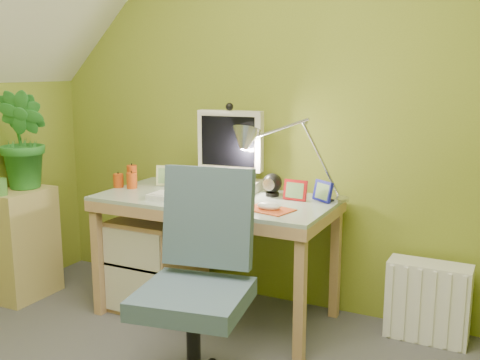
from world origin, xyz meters
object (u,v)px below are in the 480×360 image
at_px(side_ledge, 23,244).
at_px(potted_plant, 25,140).
at_px(desk_lamp, 306,141).
at_px(radiator, 428,301).
at_px(desk, 216,257).
at_px(task_chair, 193,296).
at_px(monitor, 230,145).

height_order(side_ledge, potted_plant, potted_plant).
bearing_deg(desk_lamp, radiator, 7.32).
xyz_separation_m(desk_lamp, potted_plant, (-1.61, -0.41, -0.04)).
distance_m(side_ledge, potted_plant, 0.64).
distance_m(desk, task_chair, 0.82).
height_order(desk_lamp, side_ledge, desk_lamp).
bearing_deg(monitor, task_chair, -77.05).
bearing_deg(desk, task_chair, -67.94).
height_order(monitor, task_chair, monitor).
bearing_deg(task_chair, radiator, 40.59).
bearing_deg(desk_lamp, potted_plant, -162.65).
bearing_deg(task_chair, potted_plant, 150.62).
xyz_separation_m(desk, potted_plant, (-1.16, -0.23, 0.62)).
bearing_deg(radiator, task_chair, -129.11).
height_order(monitor, potted_plant, potted_plant).
xyz_separation_m(potted_plant, radiator, (2.28, 0.46, -0.76)).
distance_m(side_ledge, radiator, 2.36).
distance_m(desk, radiator, 1.15).
bearing_deg(side_ledge, desk_lamp, 15.75).
relative_size(desk_lamp, task_chair, 0.69).
xyz_separation_m(desk, desk_lamp, (0.45, 0.18, 0.66)).
relative_size(desk_lamp, radiator, 1.53).
height_order(desk, potted_plant, potted_plant).
distance_m(monitor, radiator, 1.35).
xyz_separation_m(side_ledge, radiator, (2.30, 0.51, -0.13)).
relative_size(monitor, potted_plant, 0.90).
relative_size(monitor, radiator, 1.30).
relative_size(task_chair, radiator, 2.21).
height_order(desk, side_ledge, desk).
bearing_deg(radiator, desk, -167.87).
relative_size(desk, potted_plant, 2.17).
relative_size(monitor, task_chair, 0.59).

